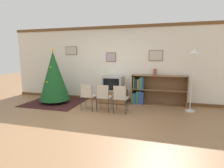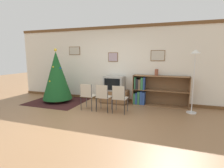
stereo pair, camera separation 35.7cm
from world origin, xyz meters
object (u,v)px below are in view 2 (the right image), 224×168
object	(u,v)px
standing_lamp	(195,65)
folding_chair_right	(119,97)
folding_chair_left	(87,95)
christmas_tree	(57,76)
folding_chair_center	(103,96)
vase	(156,72)
tv_console	(114,96)
television	(114,83)
bookshelf	(150,91)

from	to	relation	value
standing_lamp	folding_chair_right	bearing A→B (deg)	-159.98
folding_chair_left	folding_chair_right	bearing A→B (deg)	0.00
christmas_tree	folding_chair_center	xyz separation A→B (m)	(2.00, -0.55, -0.48)
vase	christmas_tree	bearing A→B (deg)	-169.42
tv_console	folding_chair_right	size ratio (longest dim) A/B	1.17
vase	standing_lamp	distance (m)	1.21
folding_chair_right	christmas_tree	bearing A→B (deg)	167.60
christmas_tree	tv_console	bearing A→B (deg)	14.69
tv_console	folding_chair_left	bearing A→B (deg)	-115.23
tv_console	vase	world-z (taller)	vase
folding_chair_center	folding_chair_left	bearing A→B (deg)	180.00
television	folding_chair_left	xyz separation A→B (m)	(-0.51, -1.08, -0.23)
bookshelf	standing_lamp	bearing A→B (deg)	-20.29
tv_console	standing_lamp	size ratio (longest dim) A/B	0.53
christmas_tree	tv_console	world-z (taller)	christmas_tree
television	vase	bearing A→B (deg)	4.68
christmas_tree	folding_chair_center	bearing A→B (deg)	-15.41
vase	standing_lamp	xyz separation A→B (m)	(1.07, -0.47, 0.29)
television	folding_chair_center	world-z (taller)	television
folding_chair_center	christmas_tree	bearing A→B (deg)	164.59
tv_console	folding_chair_left	world-z (taller)	folding_chair_left
television	folding_chair_right	distance (m)	1.21
christmas_tree	folding_chair_center	size ratio (longest dim) A/B	2.32
television	folding_chair_left	bearing A→B (deg)	-115.29
folding_chair_center	bookshelf	xyz separation A→B (m)	(1.22, 1.19, 0.00)
television	folding_chair_right	size ratio (longest dim) A/B	0.82
folding_chair_center	folding_chair_right	world-z (taller)	same
folding_chair_center	vase	distance (m)	1.96
bookshelf	standing_lamp	world-z (taller)	standing_lamp
tv_console	television	xyz separation A→B (m)	(0.00, -0.00, 0.47)
vase	standing_lamp	world-z (taller)	standing_lamp
television	folding_chair_center	distance (m)	1.10
folding_chair_right	television	bearing A→B (deg)	115.29
christmas_tree	vase	distance (m)	3.48
folding_chair_center	vase	world-z (taller)	vase
folding_chair_left	vase	world-z (taller)	vase
folding_chair_left	folding_chair_center	xyz separation A→B (m)	(0.51, 0.00, 0.00)
christmas_tree	folding_chair_left	distance (m)	1.67
folding_chair_left	folding_chair_right	distance (m)	1.02
folding_chair_right	bookshelf	bearing A→B (deg)	58.91
tv_console	folding_chair_center	world-z (taller)	folding_chair_center
folding_chair_center	standing_lamp	size ratio (longest dim) A/B	0.45
christmas_tree	folding_chair_left	world-z (taller)	christmas_tree
bookshelf	vase	bearing A→B (deg)	0.86
tv_console	folding_chair_right	bearing A→B (deg)	-64.77
tv_console	folding_chair_right	xyz separation A→B (m)	(0.51, -1.08, 0.25)
folding_chair_left	bookshelf	bearing A→B (deg)	34.45
christmas_tree	vase	world-z (taller)	christmas_tree
folding_chair_center	tv_console	bearing A→B (deg)	90.00
folding_chair_center	bookshelf	size ratio (longest dim) A/B	0.46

